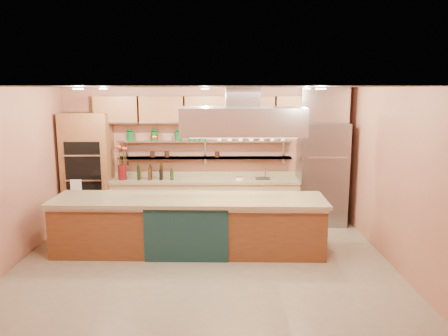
{
  "coord_description": "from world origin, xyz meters",
  "views": [
    {
      "loc": [
        0.28,
        -6.64,
        2.77
      ],
      "look_at": [
        0.33,
        1.0,
        1.38
      ],
      "focal_mm": 35.0,
      "sensor_mm": 36.0,
      "label": 1
    }
  ],
  "objects_px": {
    "green_canister": "(192,136)",
    "refrigerator": "(322,174)",
    "island": "(189,225)",
    "flower_vase": "(122,172)",
    "kitchen_scale": "(239,178)",
    "copper_kettle": "(154,137)"
  },
  "relations": [
    {
      "from": "refrigerator",
      "to": "green_canister",
      "type": "height_order",
      "value": "refrigerator"
    },
    {
      "from": "refrigerator",
      "to": "island",
      "type": "bearing_deg",
      "value": -148.8
    },
    {
      "from": "flower_vase",
      "to": "copper_kettle",
      "type": "height_order",
      "value": "copper_kettle"
    },
    {
      "from": "copper_kettle",
      "to": "green_canister",
      "type": "relative_size",
      "value": 1.04
    },
    {
      "from": "green_canister",
      "to": "refrigerator",
      "type": "bearing_deg",
      "value": -4.93
    },
    {
      "from": "green_canister",
      "to": "flower_vase",
      "type": "bearing_deg",
      "value": -171.25
    },
    {
      "from": "island",
      "to": "copper_kettle",
      "type": "xyz_separation_m",
      "value": [
        -0.83,
        1.82,
        1.31
      ]
    },
    {
      "from": "refrigerator",
      "to": "green_canister",
      "type": "bearing_deg",
      "value": 175.07
    },
    {
      "from": "flower_vase",
      "to": "green_canister",
      "type": "xyz_separation_m",
      "value": [
        1.43,
        0.22,
        0.71
      ]
    },
    {
      "from": "refrigerator",
      "to": "island",
      "type": "xyz_separation_m",
      "value": [
        -2.62,
        -1.59,
        -0.58
      ]
    },
    {
      "from": "refrigerator",
      "to": "flower_vase",
      "type": "relative_size",
      "value": 6.87
    },
    {
      "from": "kitchen_scale",
      "to": "copper_kettle",
      "type": "relative_size",
      "value": 0.84
    },
    {
      "from": "island",
      "to": "kitchen_scale",
      "type": "distance_m",
      "value": 1.91
    },
    {
      "from": "refrigerator",
      "to": "copper_kettle",
      "type": "distance_m",
      "value": 3.54
    },
    {
      "from": "flower_vase",
      "to": "kitchen_scale",
      "type": "xyz_separation_m",
      "value": [
        2.4,
        0.0,
        -0.11
      ]
    },
    {
      "from": "refrigerator",
      "to": "copper_kettle",
      "type": "relative_size",
      "value": 12.37
    },
    {
      "from": "refrigerator",
      "to": "island",
      "type": "distance_m",
      "value": 3.11
    },
    {
      "from": "flower_vase",
      "to": "green_canister",
      "type": "height_order",
      "value": "green_canister"
    },
    {
      "from": "refrigerator",
      "to": "island",
      "type": "height_order",
      "value": "refrigerator"
    },
    {
      "from": "refrigerator",
      "to": "flower_vase",
      "type": "distance_m",
      "value": 4.1
    },
    {
      "from": "island",
      "to": "kitchen_scale",
      "type": "bearing_deg",
      "value": 61.49
    },
    {
      "from": "refrigerator",
      "to": "green_canister",
      "type": "relative_size",
      "value": 12.84
    }
  ]
}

